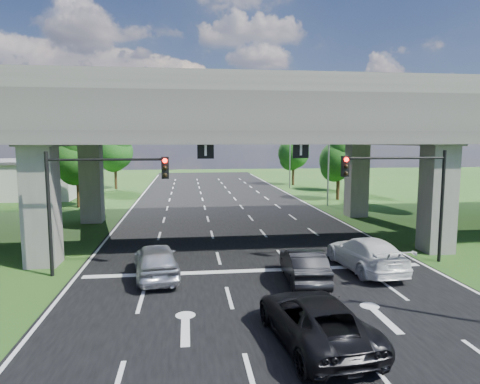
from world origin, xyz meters
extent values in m
plane|color=#244D19|center=(0.00, 0.00, 0.00)|extent=(160.00, 160.00, 0.00)
cube|color=black|center=(0.00, 10.00, 0.01)|extent=(18.00, 120.00, 0.03)
cube|color=#383633|center=(0.00, 12.00, 8.00)|extent=(80.00, 15.00, 2.00)
cube|color=#63605B|center=(0.00, 4.75, 9.50)|extent=(80.00, 0.50, 1.00)
cube|color=#63605B|center=(0.00, 19.25, 9.50)|extent=(80.00, 0.50, 1.00)
cube|color=#63605B|center=(-11.00, 6.00, 3.50)|extent=(1.60, 1.60, 7.00)
cube|color=#63605B|center=(-11.00, 18.00, 3.50)|extent=(1.60, 1.60, 7.00)
cube|color=#63605B|center=(11.00, 6.00, 3.50)|extent=(1.60, 1.60, 7.00)
cube|color=#63605B|center=(11.00, 18.00, 3.50)|extent=(1.60, 1.60, 7.00)
cube|color=black|center=(-2.50, 5.00, 6.00)|extent=(0.85, 0.06, 0.85)
cube|color=black|center=(2.50, 5.00, 6.00)|extent=(0.85, 0.06, 0.85)
cylinder|color=black|center=(10.00, 4.00, 3.00)|extent=(0.18, 0.18, 6.00)
cylinder|color=black|center=(7.25, 4.00, 5.60)|extent=(5.50, 0.12, 0.12)
cube|color=black|center=(4.50, 3.82, 5.20)|extent=(0.35, 0.28, 1.05)
sphere|color=#FF0C05|center=(4.50, 3.66, 5.55)|extent=(0.22, 0.22, 0.22)
cylinder|color=black|center=(-10.00, 4.00, 3.00)|extent=(0.18, 0.18, 6.00)
cylinder|color=black|center=(-7.25, 4.00, 5.60)|extent=(5.50, 0.12, 0.12)
cube|color=black|center=(-4.50, 3.82, 5.20)|extent=(0.35, 0.28, 1.05)
sphere|color=#FF0C05|center=(-4.50, 3.66, 5.55)|extent=(0.22, 0.22, 0.22)
cylinder|color=gray|center=(10.50, 24.00, 5.00)|extent=(0.16, 0.16, 10.00)
cylinder|color=gray|center=(9.00, 24.00, 9.70)|extent=(3.00, 0.10, 0.10)
cube|color=gray|center=(7.50, 24.00, 9.60)|extent=(0.60, 0.25, 0.18)
cylinder|color=gray|center=(10.50, 40.00, 5.00)|extent=(0.16, 0.16, 10.00)
cylinder|color=gray|center=(9.00, 40.00, 9.70)|extent=(3.00, 0.10, 0.10)
cube|color=gray|center=(7.50, 40.00, 9.60)|extent=(0.60, 0.25, 0.18)
cylinder|color=black|center=(-14.00, 26.00, 1.65)|extent=(0.36, 0.36, 3.30)
sphere|color=#144C18|center=(-14.00, 26.00, 4.65)|extent=(4.50, 4.50, 4.50)
sphere|color=#144C18|center=(-13.60, 25.70, 6.00)|extent=(3.60, 3.60, 3.60)
sphere|color=#144C18|center=(-14.30, 26.40, 3.75)|extent=(3.30, 3.30, 3.30)
cylinder|color=black|center=(-17.00, 34.00, 1.43)|extent=(0.36, 0.36, 2.86)
sphere|color=#144C18|center=(-17.00, 34.00, 4.03)|extent=(3.90, 3.90, 3.90)
sphere|color=#144C18|center=(-16.60, 33.70, 5.20)|extent=(3.12, 3.12, 3.12)
sphere|color=#144C18|center=(-17.30, 34.40, 3.25)|extent=(2.86, 2.86, 2.86)
cylinder|color=black|center=(-13.00, 42.00, 1.76)|extent=(0.36, 0.36, 3.52)
sphere|color=#144C18|center=(-13.00, 42.00, 4.96)|extent=(4.80, 4.80, 4.80)
sphere|color=#144C18|center=(-12.60, 41.70, 6.40)|extent=(3.84, 3.84, 3.84)
sphere|color=#144C18|center=(-13.30, 42.40, 4.00)|extent=(3.52, 3.52, 3.52)
cylinder|color=black|center=(13.00, 28.00, 1.54)|extent=(0.36, 0.36, 3.08)
sphere|color=#144C18|center=(13.00, 28.00, 4.34)|extent=(4.20, 4.20, 4.20)
sphere|color=#144C18|center=(13.40, 27.70, 5.60)|extent=(3.36, 3.36, 3.36)
sphere|color=#144C18|center=(12.70, 28.40, 3.50)|extent=(3.08, 3.08, 3.08)
cylinder|color=black|center=(16.00, 36.00, 1.43)|extent=(0.36, 0.36, 2.86)
sphere|color=#144C18|center=(16.00, 36.00, 4.03)|extent=(3.90, 3.90, 3.90)
sphere|color=#144C18|center=(16.40, 35.70, 5.20)|extent=(3.12, 3.12, 3.12)
sphere|color=#144C18|center=(15.70, 36.40, 3.25)|extent=(2.86, 2.86, 2.86)
cylinder|color=black|center=(12.00, 44.00, 1.65)|extent=(0.36, 0.36, 3.30)
sphere|color=#144C18|center=(12.00, 44.00, 4.65)|extent=(4.50, 4.50, 4.50)
sphere|color=#144C18|center=(12.40, 43.70, 6.00)|extent=(3.60, 3.60, 3.60)
sphere|color=#144C18|center=(11.70, 44.40, 3.75)|extent=(3.30, 3.30, 3.30)
imported|color=#B9BBC2|center=(-4.97, 3.00, 0.86)|extent=(2.62, 5.10, 1.66)
imported|color=black|center=(1.80, 1.59, 0.79)|extent=(1.96, 4.73, 1.52)
imported|color=white|center=(5.40, 3.00, 0.85)|extent=(2.71, 5.80, 1.64)
imported|color=black|center=(0.54, -4.31, 0.80)|extent=(3.13, 5.78, 1.54)
camera|label=1|loc=(-3.47, -17.00, 6.51)|focal=32.00mm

